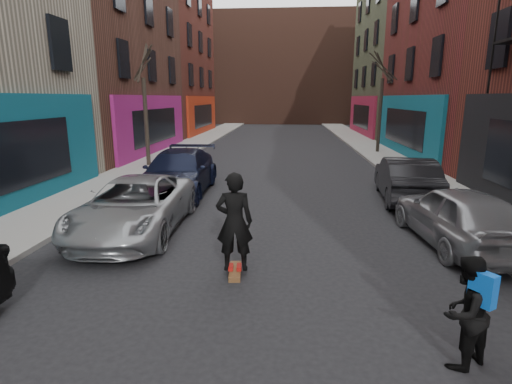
% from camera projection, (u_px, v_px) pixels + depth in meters
% --- Properties ---
extents(sidewalk_left, '(2.50, 84.00, 0.13)m').
position_uv_depth(sidewalk_left, '(200.00, 141.00, 31.44)').
color(sidewalk_left, gray).
rests_on(sidewalk_left, ground).
extents(sidewalk_right, '(2.50, 84.00, 0.13)m').
position_uv_depth(sidewalk_right, '(361.00, 142.00, 30.49)').
color(sidewalk_right, gray).
rests_on(sidewalk_right, ground).
extents(building_far, '(40.00, 10.00, 14.00)m').
position_uv_depth(building_far, '(284.00, 70.00, 54.58)').
color(building_far, '#47281E').
rests_on(building_far, ground).
extents(tree_left_far, '(2.00, 2.00, 6.50)m').
position_uv_depth(tree_left_far, '(145.00, 97.00, 19.03)').
color(tree_left_far, black).
rests_on(tree_left_far, sidewalk_left).
extents(tree_right_far, '(2.00, 2.00, 6.80)m').
position_uv_depth(tree_right_far, '(381.00, 95.00, 23.87)').
color(tree_right_far, black).
rests_on(tree_right_far, sidewalk_right).
extents(parked_left_far, '(2.44, 5.04, 1.38)m').
position_uv_depth(parked_left_far, '(135.00, 206.00, 10.13)').
color(parked_left_far, '#94989C').
rests_on(parked_left_far, ground).
extents(parked_left_end, '(2.30, 5.39, 1.55)m').
position_uv_depth(parked_left_end, '(178.00, 173.00, 14.12)').
color(parked_left_end, black).
rests_on(parked_left_end, ground).
extents(parked_right_far, '(2.07, 4.36, 1.44)m').
position_uv_depth(parked_right_far, '(458.00, 216.00, 9.20)').
color(parked_right_far, gray).
rests_on(parked_right_far, ground).
extents(parked_right_end, '(1.98, 4.57, 1.46)m').
position_uv_depth(parked_right_end, '(406.00, 179.00, 13.30)').
color(parked_right_end, black).
rests_on(parked_right_end, ground).
extents(skateboard, '(0.29, 0.82, 0.10)m').
position_uv_depth(skateboard, '(235.00, 271.00, 7.82)').
color(skateboard, brown).
rests_on(skateboard, ground).
extents(skateboarder, '(0.74, 0.53, 1.93)m').
position_uv_depth(skateboarder, '(234.00, 222.00, 7.59)').
color(skateboarder, black).
rests_on(skateboarder, skateboard).
extents(pedestrian, '(0.92, 0.88, 1.49)m').
position_uv_depth(pedestrian, '(465.00, 312.00, 5.00)').
color(pedestrian, black).
rests_on(pedestrian, ground).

